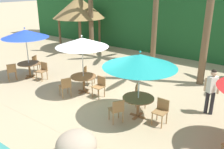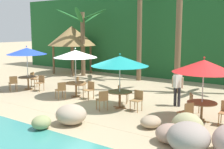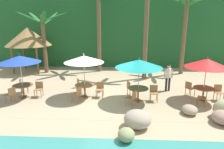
# 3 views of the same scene
# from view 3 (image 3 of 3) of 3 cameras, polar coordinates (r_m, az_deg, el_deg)

# --- Properties ---
(ground_plane) EXTENTS (120.00, 120.00, 0.00)m
(ground_plane) POSITION_cam_3_polar(r_m,az_deg,el_deg) (11.56, -1.32, -6.72)
(ground_plane) COLOR tan
(terrace_deck) EXTENTS (18.00, 5.20, 0.01)m
(terrace_deck) POSITION_cam_3_polar(r_m,az_deg,el_deg) (11.55, -1.32, -6.70)
(terrace_deck) COLOR tan
(terrace_deck) RESTS_ON ground
(foliage_backdrop) EXTENTS (28.00, 2.40, 6.00)m
(foliage_backdrop) POSITION_cam_3_polar(r_m,az_deg,el_deg) (19.75, 0.53, 11.36)
(foliage_backdrop) COLOR #1E5628
(foliage_backdrop) RESTS_ON ground
(rock_seawall) EXTENTS (17.00, 3.24, 0.92)m
(rock_seawall) POSITION_cam_3_polar(r_m,az_deg,el_deg) (9.17, 15.29, -10.79)
(rock_seawall) COLOR tan
(rock_seawall) RESTS_ON ground
(umbrella_blue) EXTENTS (2.23, 2.23, 2.52)m
(umbrella_blue) POSITION_cam_3_polar(r_m,az_deg,el_deg) (12.19, -24.43, 3.93)
(umbrella_blue) COLOR silver
(umbrella_blue) RESTS_ON ground
(dining_table_blue) EXTENTS (1.10, 1.10, 0.74)m
(dining_table_blue) POSITION_cam_3_polar(r_m,az_deg,el_deg) (12.56, -23.64, -3.24)
(dining_table_blue) COLOR brown
(dining_table_blue) RESTS_ON ground
(chair_blue_seaward) EXTENTS (0.46, 0.46, 0.87)m
(chair_blue_seaward) POSITION_cam_3_polar(r_m,az_deg,el_deg) (12.39, -19.77, -3.59)
(chair_blue_seaward) COLOR #9E7042
(chair_blue_seaward) RESTS_ON ground
(chair_blue_inland) EXTENTS (0.55, 0.55, 0.87)m
(chair_blue_inland) POSITION_cam_3_polar(r_m,az_deg,el_deg) (13.41, -23.74, -2.59)
(chair_blue_inland) COLOR #9E7042
(chair_blue_inland) RESTS_ON ground
(chair_blue_left) EXTENTS (0.56, 0.56, 0.87)m
(chair_blue_left) POSITION_cam_3_polar(r_m,az_deg,el_deg) (12.04, -26.42, -4.84)
(chair_blue_left) COLOR #9E7042
(chair_blue_left) RESTS_ON ground
(umbrella_white) EXTENTS (2.19, 2.19, 2.52)m
(umbrella_white) POSITION_cam_3_polar(r_m,az_deg,el_deg) (11.27, -7.90, 4.32)
(umbrella_white) COLOR silver
(umbrella_white) RESTS_ON ground
(dining_table_white) EXTENTS (1.10, 1.10, 0.74)m
(dining_table_white) POSITION_cam_3_polar(r_m,az_deg,el_deg) (11.68, -7.61, -3.40)
(dining_table_white) COLOR brown
(dining_table_white) RESTS_ON ground
(chair_white_seaward) EXTENTS (0.44, 0.44, 0.87)m
(chair_white_seaward) POSITION_cam_3_polar(r_m,az_deg,el_deg) (11.64, -3.40, -3.88)
(chair_white_seaward) COLOR #9E7042
(chair_white_seaward) RESTS_ON ground
(chair_white_inland) EXTENTS (0.56, 0.56, 0.87)m
(chair_white_inland) POSITION_cam_3_polar(r_m,az_deg,el_deg) (12.48, -8.96, -2.73)
(chair_white_inland) COLOR #9E7042
(chair_white_inland) RESTS_ON ground
(chair_white_left) EXTENTS (0.56, 0.55, 0.87)m
(chair_white_left) POSITION_cam_3_polar(r_m,az_deg,el_deg) (11.00, -9.63, -5.22)
(chair_white_left) COLOR #9E7042
(chair_white_left) RESTS_ON ground
(umbrella_teal) EXTENTS (2.49, 2.49, 2.41)m
(umbrella_teal) POSITION_cam_3_polar(r_m,az_deg,el_deg) (10.71, 7.58, 3.05)
(umbrella_teal) COLOR silver
(umbrella_teal) RESTS_ON ground
(dining_table_teal) EXTENTS (1.10, 1.10, 0.74)m
(dining_table_teal) POSITION_cam_3_polar(r_m,az_deg,el_deg) (11.11, 7.32, -4.37)
(dining_table_teal) COLOR brown
(dining_table_teal) RESTS_ON ground
(chair_teal_seaward) EXTENTS (0.43, 0.44, 0.87)m
(chair_teal_seaward) POSITION_cam_3_polar(r_m,az_deg,el_deg) (11.30, 11.60, -4.76)
(chair_teal_seaward) COLOR #9E7042
(chair_teal_seaward) RESTS_ON ground
(chair_teal_inland) EXTENTS (0.55, 0.55, 0.87)m
(chair_teal_inland) POSITION_cam_3_polar(r_m,az_deg,el_deg) (11.83, 5.10, -3.60)
(chair_teal_inland) COLOR #9E7042
(chair_teal_inland) RESTS_ON ground
(chair_teal_left) EXTENTS (0.58, 0.58, 0.87)m
(chair_teal_left) POSITION_cam_3_polar(r_m,az_deg,el_deg) (10.39, 5.69, -6.32)
(chair_teal_left) COLOR #9E7042
(chair_teal_left) RESTS_ON ground
(umbrella_red) EXTENTS (2.30, 2.30, 2.44)m
(umbrella_red) POSITION_cam_3_polar(r_m,az_deg,el_deg) (11.75, 25.02, 2.91)
(umbrella_red) COLOR silver
(umbrella_red) RESTS_ON ground
(dining_table_red) EXTENTS (1.10, 1.10, 0.74)m
(dining_table_red) POSITION_cam_3_polar(r_m,az_deg,el_deg) (12.12, 24.25, -3.96)
(dining_table_red) COLOR brown
(dining_table_red) RESTS_ON ground
(chair_red_seaward) EXTENTS (0.43, 0.44, 0.87)m
(chair_red_seaward) POSITION_cam_3_polar(r_m,az_deg,el_deg) (12.58, 27.62, -4.18)
(chair_red_seaward) COLOR #9E7042
(chair_red_seaward) RESTS_ON ground
(chair_red_inland) EXTENTS (0.59, 0.59, 0.87)m
(chair_red_inland) POSITION_cam_3_polar(r_m,az_deg,el_deg) (12.56, 20.83, -3.45)
(chair_red_inland) COLOR #9E7042
(chair_red_inland) RESTS_ON ground
(chair_red_left) EXTENTS (0.56, 0.56, 0.87)m
(chair_red_left) POSITION_cam_3_polar(r_m,az_deg,el_deg) (11.34, 24.33, -5.78)
(chair_red_left) COLOR #9E7042
(chair_red_left) RESTS_ON ground
(palm_tree_nearest) EXTENTS (3.58, 3.55, 4.96)m
(palm_tree_nearest) POSITION_cam_3_polar(r_m,az_deg,el_deg) (17.52, -18.56, 11.20)
(palm_tree_nearest) COLOR brown
(palm_tree_nearest) RESTS_ON ground
(palm_tree_second) EXTENTS (3.56, 3.23, 7.03)m
(palm_tree_second) POSITION_cam_3_polar(r_m,az_deg,el_deg) (17.10, -3.75, 16.46)
(palm_tree_second) COLOR brown
(palm_tree_second) RESTS_ON ground
(palm_tree_third) EXTENTS (3.46, 3.53, 7.23)m
(palm_tree_third) POSITION_cam_3_polar(r_m,az_deg,el_deg) (14.99, 9.68, 16.42)
(palm_tree_third) COLOR brown
(palm_tree_third) RESTS_ON ground
(palm_tree_fourth) EXTENTS (3.14, 3.20, 6.05)m
(palm_tree_fourth) POSITION_cam_3_polar(r_m,az_deg,el_deg) (17.13, 19.76, 13.09)
(palm_tree_fourth) COLOR brown
(palm_tree_fourth) RESTS_ON ground
(palapa_hut) EXTENTS (3.72, 3.72, 3.70)m
(palapa_hut) POSITION_cam_3_polar(r_m,az_deg,el_deg) (18.47, -22.41, 9.76)
(palapa_hut) COLOR brown
(palapa_hut) RESTS_ON ground
(waiter_in_white) EXTENTS (0.52, 0.39, 1.70)m
(waiter_in_white) POSITION_cam_3_polar(r_m,az_deg,el_deg) (12.92, 15.47, -0.29)
(waiter_in_white) COLOR #232328
(waiter_in_white) RESTS_ON ground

